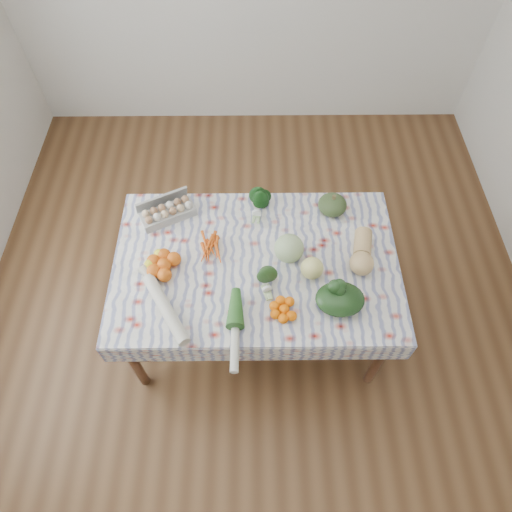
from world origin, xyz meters
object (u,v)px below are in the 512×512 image
cabbage (289,248)px  grapefruit (312,268)px  kabocha_squash (332,205)px  butternut_squash (363,251)px  dining_table (256,269)px  egg_carton (168,213)px

cabbage → grapefruit: cabbage is taller
grapefruit → kabocha_squash: bearing=70.8°
cabbage → butternut_squash: size_ratio=0.58×
dining_table → kabocha_squash: (0.48, 0.38, 0.14)m
egg_carton → butternut_squash: size_ratio=1.13×
egg_carton → butternut_squash: bearing=-41.6°
kabocha_squash → cabbage: cabbage is taller
grapefruit → butternut_squash: bearing=20.3°
dining_table → butternut_squash: bearing=2.0°
butternut_squash → dining_table: bearing=-166.8°
cabbage → butternut_squash: cabbage is taller
dining_table → grapefruit: (0.31, -0.09, 0.15)m
grapefruit → cabbage: bearing=135.7°
kabocha_squash → grapefruit: bearing=-109.2°
cabbage → butternut_squash: bearing=-1.5°
kabocha_squash → cabbage: bearing=-129.7°
egg_carton → grapefruit: grapefruit is taller
butternut_squash → grapefruit: 0.32m
butternut_squash → grapefruit: (-0.30, -0.11, -0.00)m
kabocha_squash → butternut_squash: butternut_squash is taller
kabocha_squash → butternut_squash: size_ratio=0.60×
egg_carton → grapefruit: size_ratio=2.60×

